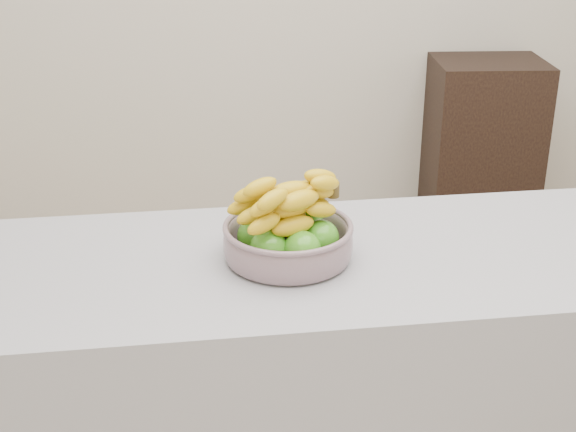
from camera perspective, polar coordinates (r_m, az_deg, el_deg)
counter at (r=2.04m, az=9.55°, el=-13.77°), size 2.00×0.60×0.90m
cabinet at (r=3.85m, az=13.59°, el=4.29°), size 0.52×0.44×0.88m
fruit_bowl at (r=1.70m, az=0.01°, el=-1.34°), size 0.28×0.28×0.18m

